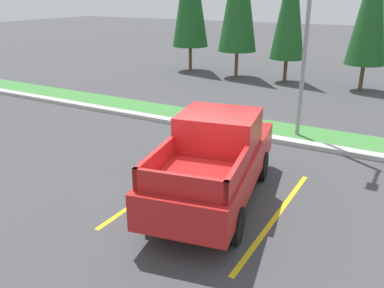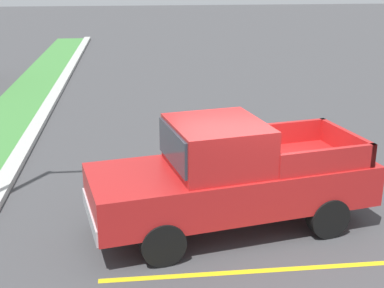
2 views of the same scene
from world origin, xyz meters
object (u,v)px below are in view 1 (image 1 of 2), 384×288
object	(u,v)px
street_light	(308,8)
cypress_tree_right_inner	(373,1)
pickup_truck_main	(215,159)
cypress_tree_center	(291,3)

from	to	relation	value
street_light	cypress_tree_right_inner	world-z (taller)	street_light
pickup_truck_main	cypress_tree_right_inner	distance (m)	14.56
street_light	cypress_tree_center	xyz separation A→B (m)	(-3.25, 8.85, -0.08)
pickup_truck_main	cypress_tree_right_inner	size ratio (longest dim) A/B	0.75
pickup_truck_main	cypress_tree_right_inner	xyz separation A→B (m)	(1.14, 14.14, 3.27)
cypress_tree_center	street_light	bearing A→B (deg)	-69.84
cypress_tree_center	pickup_truck_main	bearing A→B (deg)	-78.66
pickup_truck_main	cypress_tree_right_inner	world-z (taller)	cypress_tree_right_inner
cypress_tree_center	cypress_tree_right_inner	size ratio (longest dim) A/B	0.97
pickup_truck_main	cypress_tree_center	bearing A→B (deg)	101.34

